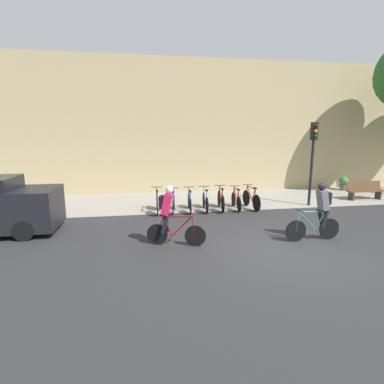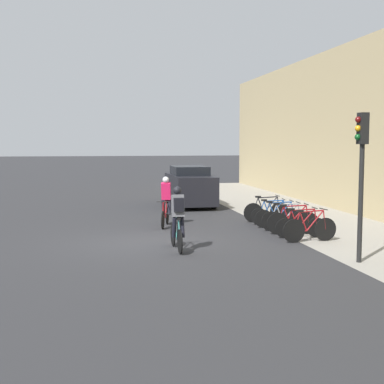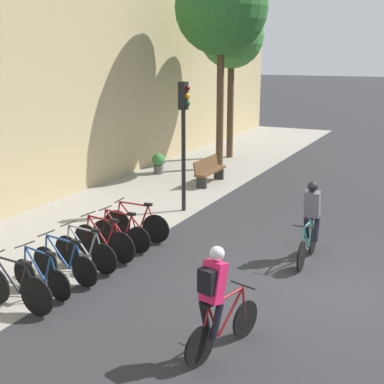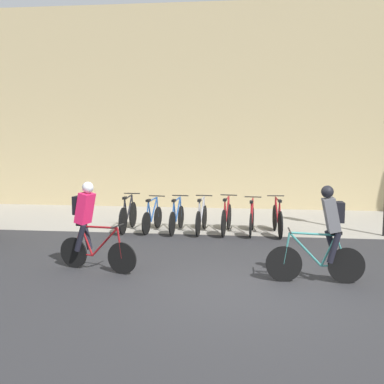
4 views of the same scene
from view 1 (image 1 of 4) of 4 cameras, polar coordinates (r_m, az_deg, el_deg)
ground at (r=8.77m, az=17.54°, el=-10.81°), size 200.00×200.00×0.00m
kerb_strip at (r=14.83m, az=5.84°, el=-1.38°), size 44.00×4.50×0.01m
building_facade at (r=16.96m, az=3.80°, el=12.26°), size 44.00×0.60×7.09m
cyclist_pink at (r=8.58m, az=-4.38°, el=-4.13°), size 1.68×0.63×1.75m
cyclist_grey at (r=9.76m, az=23.17°, el=-3.15°), size 1.76×0.46×1.77m
parked_bike_0 at (r=12.36m, az=-6.66°, el=-1.96°), size 0.46×1.72×0.99m
parked_bike_1 at (r=12.42m, az=-3.55°, el=-2.04°), size 0.46×1.54×0.94m
parked_bike_2 at (r=12.50m, az=-0.46°, el=-1.88°), size 0.46×1.69×0.95m
parked_bike_3 at (r=12.62m, az=2.56°, el=-1.73°), size 0.46×1.67×0.96m
parked_bike_4 at (r=12.77m, az=5.53°, el=-1.54°), size 0.46×1.71×0.99m
parked_bike_5 at (r=12.96m, az=8.42°, el=-1.55°), size 0.46×1.63×0.95m
parked_bike_6 at (r=13.17m, az=11.22°, el=-1.32°), size 0.46×1.74×0.99m
traffic_light_pole at (r=14.20m, az=22.06°, el=7.65°), size 0.26×0.30×3.67m
bench at (r=16.94m, az=30.02°, el=0.36°), size 1.85×0.44×0.89m
potted_plant at (r=19.12m, az=26.95°, el=1.59°), size 0.48×0.48×0.78m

